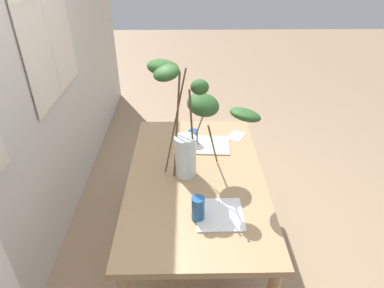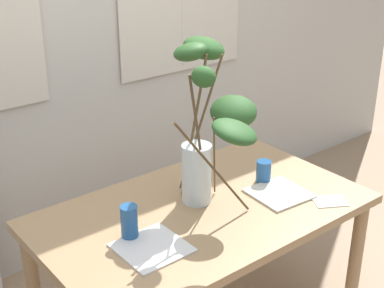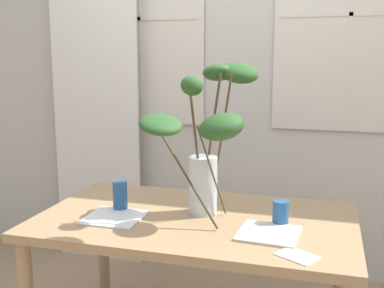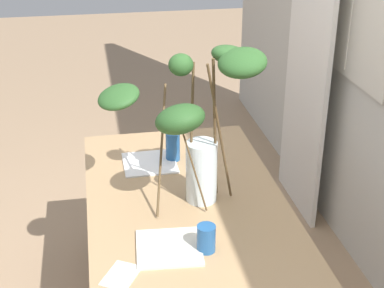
{
  "view_description": "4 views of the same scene",
  "coord_description": "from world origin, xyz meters",
  "px_view_note": "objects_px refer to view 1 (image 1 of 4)",
  "views": [
    {
      "loc": [
        -1.77,
        0.06,
        2.08
      ],
      "look_at": [
        0.01,
        0.03,
        0.96
      ],
      "focal_mm": 31.6,
      "sensor_mm": 36.0,
      "label": 1
    },
    {
      "loc": [
        -1.42,
        -1.7,
        2.02
      ],
      "look_at": [
        0.02,
        0.1,
        1.0
      ],
      "focal_mm": 52.02,
      "sensor_mm": 36.0,
      "label": 2
    },
    {
      "loc": [
        0.59,
        -2.1,
        1.49
      ],
      "look_at": [
        -0.02,
        0.01,
        1.08
      ],
      "focal_mm": 44.4,
      "sensor_mm": 36.0,
      "label": 3
    },
    {
      "loc": [
        2.22,
        -0.38,
        2.08
      ],
      "look_at": [
        -0.05,
        0.04,
        0.97
      ],
      "focal_mm": 53.73,
      "sensor_mm": 36.0,
      "label": 4
    }
  ],
  "objects_px": {
    "dining_table": "(196,186)",
    "plate_square_left": "(220,214)",
    "plate_square_right": "(212,145)",
    "drinking_glass_blue_left": "(199,208)",
    "drinking_glass_blue_right": "(193,137)",
    "vase_with_branches": "(191,116)"
  },
  "relations": [
    {
      "from": "dining_table",
      "to": "drinking_glass_blue_left",
      "type": "relative_size",
      "value": 10.13
    },
    {
      "from": "dining_table",
      "to": "drinking_glass_blue_left",
      "type": "xyz_separation_m",
      "value": [
        -0.39,
        -0.0,
        0.16
      ]
    },
    {
      "from": "dining_table",
      "to": "plate_square_left",
      "type": "bearing_deg",
      "value": -161.37
    },
    {
      "from": "drinking_glass_blue_right",
      "to": "drinking_glass_blue_left",
      "type": "bearing_deg",
      "value": -179.06
    },
    {
      "from": "plate_square_right",
      "to": "dining_table",
      "type": "bearing_deg",
      "value": 160.2
    },
    {
      "from": "dining_table",
      "to": "drinking_glass_blue_right",
      "type": "height_order",
      "value": "drinking_glass_blue_right"
    },
    {
      "from": "dining_table",
      "to": "drinking_glass_blue_right",
      "type": "xyz_separation_m",
      "value": [
        0.4,
        0.01,
        0.14
      ]
    },
    {
      "from": "vase_with_branches",
      "to": "plate_square_right",
      "type": "xyz_separation_m",
      "value": [
        0.3,
        -0.17,
        -0.41
      ]
    },
    {
      "from": "vase_with_branches",
      "to": "plate_square_left",
      "type": "height_order",
      "value": "vase_with_branches"
    },
    {
      "from": "dining_table",
      "to": "plate_square_right",
      "type": "height_order",
      "value": "plate_square_right"
    },
    {
      "from": "drinking_glass_blue_left",
      "to": "plate_square_left",
      "type": "relative_size",
      "value": 0.56
    },
    {
      "from": "drinking_glass_blue_left",
      "to": "drinking_glass_blue_right",
      "type": "xyz_separation_m",
      "value": [
        0.8,
        0.01,
        -0.02
      ]
    },
    {
      "from": "dining_table",
      "to": "drinking_glass_blue_left",
      "type": "height_order",
      "value": "drinking_glass_blue_left"
    },
    {
      "from": "plate_square_left",
      "to": "drinking_glass_blue_left",
      "type": "bearing_deg",
      "value": 101.6
    },
    {
      "from": "drinking_glass_blue_right",
      "to": "plate_square_right",
      "type": "height_order",
      "value": "drinking_glass_blue_right"
    },
    {
      "from": "vase_with_branches",
      "to": "plate_square_left",
      "type": "bearing_deg",
      "value": -160.04
    },
    {
      "from": "drinking_glass_blue_left",
      "to": "drinking_glass_blue_right",
      "type": "distance_m",
      "value": 0.8
    },
    {
      "from": "plate_square_left",
      "to": "drinking_glass_blue_right",
      "type": "bearing_deg",
      "value": 9.87
    },
    {
      "from": "drinking_glass_blue_right",
      "to": "plate_square_left",
      "type": "relative_size",
      "value": 0.42
    },
    {
      "from": "drinking_glass_blue_left",
      "to": "drinking_glass_blue_right",
      "type": "height_order",
      "value": "drinking_glass_blue_left"
    },
    {
      "from": "dining_table",
      "to": "plate_square_right",
      "type": "relative_size",
      "value": 5.9
    },
    {
      "from": "plate_square_left",
      "to": "plate_square_right",
      "type": "bearing_deg",
      "value": -0.65
    }
  ]
}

